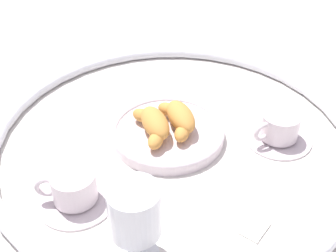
{
  "coord_description": "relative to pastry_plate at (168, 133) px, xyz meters",
  "views": [
    {
      "loc": [
        -0.69,
        -0.05,
        0.57
      ],
      "look_at": [
        0.01,
        0.01,
        0.03
      ],
      "focal_mm": 47.65,
      "sensor_mm": 36.0,
      "label": 1
    }
  ],
  "objects": [
    {
      "name": "pastry_plate",
      "position": [
        0.0,
        0.0,
        0.0
      ],
      "size": [
        0.23,
        0.23,
        0.02
      ],
      "color": "silver",
      "rests_on": "ground_plane"
    },
    {
      "name": "ground_plane",
      "position": [
        -0.01,
        -0.01,
        -0.01
      ],
      "size": [
        2.2,
        2.2,
        0.0
      ],
      "primitive_type": "plane",
      "color": "silver"
    },
    {
      "name": "croissant_large",
      "position": [
        0.01,
        -0.02,
        0.03
      ],
      "size": [
        0.13,
        0.1,
        0.04
      ],
      "color": "#CC893D",
      "rests_on": "pastry_plate"
    },
    {
      "name": "coffee_cup_far",
      "position": [
        -0.19,
        0.14,
        0.01
      ],
      "size": [
        0.14,
        0.14,
        0.06
      ],
      "color": "silver",
      "rests_on": "ground_plane"
    },
    {
      "name": "sugar_packet",
      "position": [
        -0.22,
        -0.16,
        -0.01
      ],
      "size": [
        0.06,
        0.06,
        0.01
      ],
      "primitive_type": "cube",
      "rotation": [
        0.0,
        0.0,
        -0.55
      ],
      "color": "white",
      "rests_on": "ground_plane"
    },
    {
      "name": "table_chrome_rim",
      "position": [
        -0.01,
        -0.01,
        -0.0
      ],
      "size": [
        0.72,
        0.72,
        0.02
      ],
      "primitive_type": "torus",
      "color": "silver",
      "rests_on": "ground_plane"
    },
    {
      "name": "coffee_cup_near",
      "position": [
        0.01,
        -0.22,
        0.01
      ],
      "size": [
        0.14,
        0.14,
        0.06
      ],
      "color": "silver",
      "rests_on": "ground_plane"
    },
    {
      "name": "juice_glass_left",
      "position": [
        -0.29,
        0.02,
        0.08
      ],
      "size": [
        0.08,
        0.08,
        0.14
      ],
      "color": "white",
      "rests_on": "ground_plane"
    },
    {
      "name": "croissant_small",
      "position": [
        -0.01,
        0.03,
        0.03
      ],
      "size": [
        0.12,
        0.1,
        0.04
      ],
      "color": "#CC893D",
      "rests_on": "pastry_plate"
    }
  ]
}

